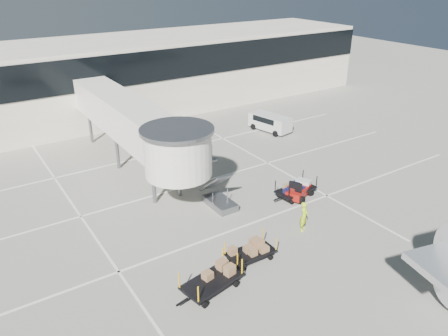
{
  "coord_description": "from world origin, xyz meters",
  "views": [
    {
      "loc": [
        -15.77,
        -17.42,
        15.35
      ],
      "look_at": [
        -0.03,
        6.6,
        2.0
      ],
      "focal_mm": 35.0,
      "sensor_mm": 36.0,
      "label": 1
    }
  ],
  "objects_px": {
    "baggage_tug": "(299,190)",
    "minivan": "(269,121)",
    "suitcase_cart": "(295,190)",
    "ground_worker": "(304,216)",
    "box_cart_near": "(250,252)",
    "box_cart_far": "(211,282)"
  },
  "relations": [
    {
      "from": "baggage_tug",
      "to": "ground_worker",
      "type": "height_order",
      "value": "ground_worker"
    },
    {
      "from": "baggage_tug",
      "to": "minivan",
      "type": "distance_m",
      "value": 14.18
    },
    {
      "from": "baggage_tug",
      "to": "box_cart_near",
      "type": "height_order",
      "value": "baggage_tug"
    },
    {
      "from": "baggage_tug",
      "to": "minivan",
      "type": "relative_size",
      "value": 0.56
    },
    {
      "from": "box_cart_far",
      "to": "minivan",
      "type": "relative_size",
      "value": 0.86
    },
    {
      "from": "box_cart_near",
      "to": "box_cart_far",
      "type": "height_order",
      "value": "box_cart_far"
    },
    {
      "from": "box_cart_near",
      "to": "ground_worker",
      "type": "height_order",
      "value": "ground_worker"
    },
    {
      "from": "baggage_tug",
      "to": "box_cart_far",
      "type": "relative_size",
      "value": 0.65
    },
    {
      "from": "baggage_tug",
      "to": "minivan",
      "type": "height_order",
      "value": "minivan"
    },
    {
      "from": "baggage_tug",
      "to": "ground_worker",
      "type": "relative_size",
      "value": 1.3
    },
    {
      "from": "ground_worker",
      "to": "minivan",
      "type": "distance_m",
      "value": 18.47
    },
    {
      "from": "suitcase_cart",
      "to": "minivan",
      "type": "relative_size",
      "value": 0.8
    },
    {
      "from": "suitcase_cart",
      "to": "ground_worker",
      "type": "relative_size",
      "value": 1.89
    },
    {
      "from": "suitcase_cart",
      "to": "box_cart_near",
      "type": "xyz_separation_m",
      "value": [
        -7.28,
        -4.37,
        0.01
      ]
    },
    {
      "from": "box_cart_near",
      "to": "minivan",
      "type": "bearing_deg",
      "value": 49.43
    },
    {
      "from": "box_cart_near",
      "to": "baggage_tug",
      "type": "bearing_deg",
      "value": 29.78
    },
    {
      "from": "box_cart_far",
      "to": "ground_worker",
      "type": "relative_size",
      "value": 2.01
    },
    {
      "from": "box_cart_near",
      "to": "ground_worker",
      "type": "relative_size",
      "value": 1.73
    },
    {
      "from": "box_cart_near",
      "to": "minivan",
      "type": "xyz_separation_m",
      "value": [
        14.47,
        16.41,
        0.46
      ]
    },
    {
      "from": "suitcase_cart",
      "to": "box_cart_near",
      "type": "bearing_deg",
      "value": -153.85
    },
    {
      "from": "suitcase_cart",
      "to": "minivan",
      "type": "height_order",
      "value": "minivan"
    },
    {
      "from": "suitcase_cart",
      "to": "ground_worker",
      "type": "bearing_deg",
      "value": -129.65
    }
  ]
}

